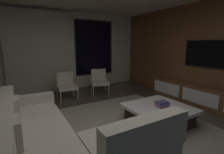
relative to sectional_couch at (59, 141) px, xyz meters
name	(u,v)px	position (x,y,z in m)	size (l,w,h in m)	color
floor	(113,139)	(0.90, 0.05, -0.29)	(9.20, 9.20, 0.00)	#473D33
back_wall_with_window	(57,52)	(0.84, 3.67, 1.05)	(6.60, 0.30, 2.70)	beige
media_wall	(220,54)	(3.96, 0.05, 1.06)	(0.12, 7.80, 2.70)	brown
area_rug	(133,136)	(1.25, -0.05, -0.28)	(3.20, 3.80, 0.01)	gray
sectional_couch	(59,141)	(0.00, 0.00, 0.00)	(1.98, 2.50, 0.82)	#B1A997
coffee_table	(159,115)	(1.99, 0.08, -0.10)	(1.16, 1.16, 0.36)	black
book_stack_on_coffee_table	(162,104)	(2.03, 0.05, 0.12)	(0.28, 0.19, 0.11)	#CE6766
accent_chair_near_window	(99,80)	(1.91, 2.64, 0.14)	(0.68, 0.69, 0.78)	#B2ADA0
accent_chair_by_curtain	(66,84)	(0.81, 2.61, 0.14)	(0.57, 0.59, 0.78)	#B2ADA0
media_console	(206,98)	(3.67, 0.10, -0.04)	(0.46, 3.10, 0.52)	brown
mounted_tv	(207,54)	(3.85, 0.30, 1.06)	(0.05, 1.20, 0.69)	black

